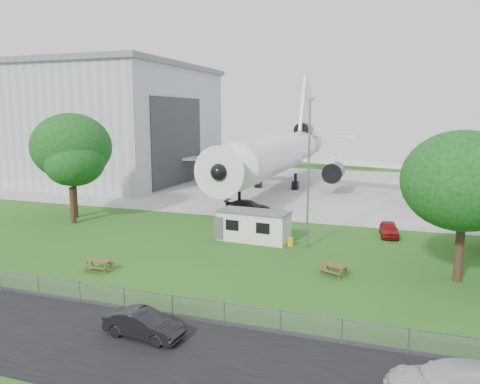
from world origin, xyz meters
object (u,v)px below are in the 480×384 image
(picnic_west, at_px, (99,271))
(hangar, at_px, (75,122))
(airliner, at_px, (279,152))
(car_centre_sedan, at_px, (144,324))
(site_cabin, at_px, (254,226))
(picnic_east, at_px, (334,275))

(picnic_west, bearing_deg, hangar, 126.97)
(airliner, xyz_separation_m, picnic_west, (-2.49, -40.17, -5.27))
(airliner, height_order, car_centre_sedan, airliner)
(site_cabin, distance_m, picnic_west, 13.75)
(site_cabin, height_order, picnic_west, site_cabin)
(picnic_west, distance_m, picnic_east, 16.38)
(hangar, bearing_deg, picnic_east, -36.02)
(airliner, bearing_deg, hangar, 179.78)
(airliner, bearing_deg, picnic_west, -93.55)
(site_cabin, distance_m, car_centre_sedan, 18.82)
(picnic_east, bearing_deg, car_centre_sedan, -95.55)
(site_cabin, bearing_deg, car_centre_sedan, -89.20)
(site_cabin, xyz_separation_m, car_centre_sedan, (0.26, -18.80, -0.64))
(hangar, xyz_separation_m, picnic_west, (33.48, -40.31, -9.41))
(airliner, height_order, picnic_east, airliner)
(hangar, height_order, airliner, hangar)
(hangar, distance_m, car_centre_sedan, 64.14)
(picnic_east, bearing_deg, airliner, 136.66)
(picnic_west, bearing_deg, car_centre_sedan, -45.78)
(airliner, distance_m, picnic_west, 40.59)
(airliner, height_order, picnic_west, airliner)
(airliner, relative_size, site_cabin, 6.98)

